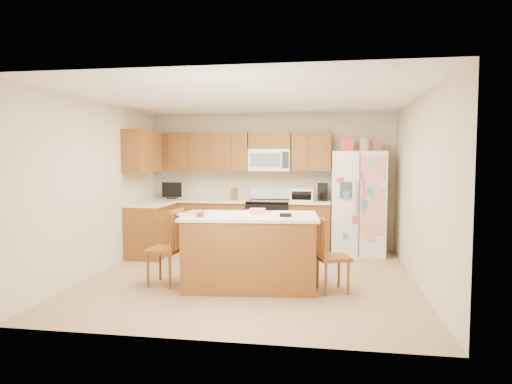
% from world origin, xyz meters
% --- Properties ---
extents(ground, '(4.50, 4.50, 0.00)m').
position_xyz_m(ground, '(0.00, 0.00, 0.00)').
color(ground, '#8D7458').
rests_on(ground, ground).
extents(room_shell, '(4.60, 4.60, 2.52)m').
position_xyz_m(room_shell, '(0.00, 0.00, 1.44)').
color(room_shell, beige).
rests_on(room_shell, ground).
extents(cabinetry, '(3.36, 1.56, 2.15)m').
position_xyz_m(cabinetry, '(-0.98, 1.79, 0.91)').
color(cabinetry, brown).
rests_on(cabinetry, ground).
extents(stove, '(0.76, 0.65, 1.13)m').
position_xyz_m(stove, '(0.00, 1.94, 0.47)').
color(stove, black).
rests_on(stove, ground).
extents(refrigerator, '(0.90, 0.79, 2.04)m').
position_xyz_m(refrigerator, '(1.57, 1.87, 0.92)').
color(refrigerator, white).
rests_on(refrigerator, ground).
extents(island, '(1.84, 1.17, 1.04)m').
position_xyz_m(island, '(0.06, -0.42, 0.48)').
color(island, brown).
rests_on(island, ground).
extents(windsor_chair_left, '(0.45, 0.47, 1.01)m').
position_xyz_m(windsor_chair_left, '(-1.05, -0.51, 0.48)').
color(windsor_chair_left, brown).
rests_on(windsor_chair_left, ground).
extents(windsor_chair_back, '(0.50, 0.49, 0.96)m').
position_xyz_m(windsor_chair_back, '(0.13, 0.20, 0.45)').
color(windsor_chair_back, brown).
rests_on(windsor_chair_back, ground).
extents(windsor_chair_right, '(0.50, 0.51, 0.94)m').
position_xyz_m(windsor_chair_right, '(1.10, -0.49, 0.44)').
color(windsor_chair_right, brown).
rests_on(windsor_chair_right, ground).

